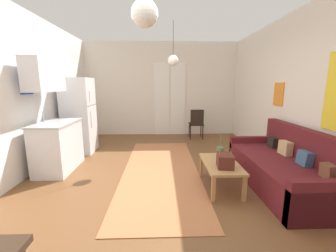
# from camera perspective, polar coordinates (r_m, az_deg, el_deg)

# --- Properties ---
(ground_plane) EXTENTS (5.26, 7.65, 0.10)m
(ground_plane) POSITION_cam_1_polar(r_m,az_deg,el_deg) (3.60, -1.54, -15.92)
(ground_plane) COLOR brown
(wall_back) EXTENTS (4.86, 0.13, 2.86)m
(wall_back) POSITION_cam_1_polar(r_m,az_deg,el_deg) (6.78, -1.73, 9.66)
(wall_back) COLOR silver
(wall_back) RESTS_ON ground_plane
(wall_right) EXTENTS (0.12, 7.25, 2.86)m
(wall_right) POSITION_cam_1_polar(r_m,az_deg,el_deg) (4.00, 35.10, 6.86)
(wall_right) COLOR silver
(wall_right) RESTS_ON ground_plane
(area_rug) EXTENTS (1.36, 3.62, 0.01)m
(area_rug) POSITION_cam_1_polar(r_m,az_deg,el_deg) (4.10, -1.92, -11.61)
(area_rug) COLOR #B26B42
(area_rug) RESTS_ON ground_plane
(couch) EXTENTS (0.90, 2.08, 0.92)m
(couch) POSITION_cam_1_polar(r_m,az_deg,el_deg) (3.87, 28.60, -9.96)
(couch) COLOR #5B191E
(couch) RESTS_ON ground_plane
(coffee_table) EXTENTS (0.51, 0.93, 0.41)m
(coffee_table) POSITION_cam_1_polar(r_m,az_deg,el_deg) (3.43, 13.96, -10.32)
(coffee_table) COLOR #B27F4C
(coffee_table) RESTS_ON ground_plane
(bamboo_vase) EXTENTS (0.10, 0.10, 0.41)m
(bamboo_vase) POSITION_cam_1_polar(r_m,az_deg,el_deg) (3.57, 13.72, -6.88)
(bamboo_vase) COLOR #47704C
(bamboo_vase) RESTS_ON coffee_table
(handbag) EXTENTS (0.26, 0.32, 0.30)m
(handbag) POSITION_cam_1_polar(r_m,az_deg,el_deg) (3.22, 15.01, -8.87)
(handbag) COLOR #512319
(handbag) RESTS_ON coffee_table
(refrigerator) EXTENTS (0.65, 0.64, 1.73)m
(refrigerator) POSITION_cam_1_polar(r_m,az_deg,el_deg) (5.36, -22.68, 2.51)
(refrigerator) COLOR white
(refrigerator) RESTS_ON ground_plane
(kitchen_counter) EXTENTS (0.58, 1.04, 2.03)m
(kitchen_counter) POSITION_cam_1_polar(r_m,az_deg,el_deg) (4.42, -27.98, -0.78)
(kitchen_counter) COLOR silver
(kitchen_counter) RESTS_ON ground_plane
(accent_chair) EXTENTS (0.43, 0.41, 0.88)m
(accent_chair) POSITION_cam_1_polar(r_m,az_deg,el_deg) (6.29, 7.60, 0.93)
(accent_chair) COLOR black
(accent_chair) RESTS_ON ground_plane
(pendant_lamp_near) EXTENTS (0.29, 0.29, 0.67)m
(pendant_lamp_near) POSITION_cam_1_polar(r_m,az_deg,el_deg) (2.59, -6.27, 27.73)
(pendant_lamp_near) COLOR black
(pendant_lamp_far) EXTENTS (0.21, 0.21, 0.89)m
(pendant_lamp_far) POSITION_cam_1_polar(r_m,az_deg,el_deg) (4.62, 1.38, 17.17)
(pendant_lamp_far) COLOR black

